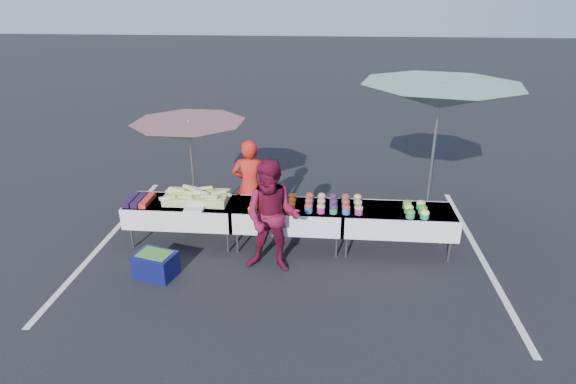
# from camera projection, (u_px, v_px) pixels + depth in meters

# --- Properties ---
(ground) EXTENTS (80.00, 80.00, 0.00)m
(ground) POSITION_uv_depth(u_px,v_px,m) (288.00, 246.00, 8.26)
(ground) COLOR black
(stripe_left) EXTENTS (0.10, 5.00, 0.00)m
(stripe_left) POSITION_uv_depth(u_px,v_px,m) (108.00, 238.00, 8.51)
(stripe_left) COLOR silver
(stripe_left) RESTS_ON ground
(stripe_right) EXTENTS (0.10, 5.00, 0.00)m
(stripe_right) POSITION_uv_depth(u_px,v_px,m) (479.00, 254.00, 8.00)
(stripe_right) COLOR silver
(stripe_right) RESTS_ON ground
(table_left) EXTENTS (1.86, 0.81, 0.75)m
(table_left) POSITION_uv_depth(u_px,v_px,m) (183.00, 211.00, 8.17)
(table_left) COLOR white
(table_left) RESTS_ON ground
(table_center) EXTENTS (1.86, 0.81, 0.75)m
(table_center) POSITION_uv_depth(u_px,v_px,m) (288.00, 215.00, 8.03)
(table_center) COLOR white
(table_center) RESTS_ON ground
(table_right) EXTENTS (1.86, 0.81, 0.75)m
(table_right) POSITION_uv_depth(u_px,v_px,m) (397.00, 219.00, 7.89)
(table_right) COLOR white
(table_right) RESTS_ON ground
(berry_punnets) EXTENTS (0.40, 0.54, 0.08)m
(berry_punnets) POSITION_uv_depth(u_px,v_px,m) (139.00, 200.00, 8.09)
(berry_punnets) COLOR black
(berry_punnets) RESTS_ON table_left
(corn_pile) EXTENTS (1.16, 0.57, 0.26)m
(corn_pile) POSITION_uv_depth(u_px,v_px,m) (197.00, 197.00, 8.09)
(corn_pile) COLOR #C5D56D
(corn_pile) RESTS_ON table_left
(plastic_bags) EXTENTS (0.30, 0.25, 0.05)m
(plastic_bags) POSITION_uv_depth(u_px,v_px,m) (194.00, 209.00, 7.80)
(plastic_bags) COLOR white
(plastic_bags) RESTS_ON table_left
(carrot_bowls) EXTENTS (0.75, 0.69, 0.11)m
(carrot_bowls) POSITION_uv_depth(u_px,v_px,m) (273.00, 203.00, 7.95)
(carrot_bowls) COLOR #C54B15
(carrot_bowls) RESTS_ON table_center
(potato_cups) EXTENTS (0.94, 0.58, 0.16)m
(potato_cups) POSITION_uv_depth(u_px,v_px,m) (334.00, 203.00, 7.87)
(potato_cups) COLOR #2361A6
(potato_cups) RESTS_ON table_right
(bean_baskets) EXTENTS (0.36, 0.50, 0.15)m
(bean_baskets) POSITION_uv_depth(u_px,v_px,m) (416.00, 209.00, 7.68)
(bean_baskets) COLOR #20834B
(bean_baskets) RESTS_ON table_right
(vendor) EXTENTS (0.64, 0.44, 1.70)m
(vendor) POSITION_uv_depth(u_px,v_px,m) (250.00, 186.00, 8.49)
(vendor) COLOR red
(vendor) RESTS_ON ground
(customer) EXTENTS (0.94, 0.77, 1.79)m
(customer) POSITION_uv_depth(u_px,v_px,m) (272.00, 217.00, 7.23)
(customer) COLOR maroon
(customer) RESTS_ON ground
(umbrella_left) EXTENTS (2.61, 2.61, 2.01)m
(umbrella_left) POSITION_uv_depth(u_px,v_px,m) (189.00, 131.00, 8.22)
(umbrella_left) COLOR black
(umbrella_left) RESTS_ON ground
(umbrella_right) EXTENTS (3.05, 3.05, 2.70)m
(umbrella_right) POSITION_uv_depth(u_px,v_px,m) (440.00, 97.00, 7.78)
(umbrella_right) COLOR black
(umbrella_right) RESTS_ON ground
(storage_bin) EXTENTS (0.68, 0.57, 0.39)m
(storage_bin) POSITION_uv_depth(u_px,v_px,m) (156.00, 264.00, 7.32)
(storage_bin) COLOR #0E1049
(storage_bin) RESTS_ON ground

